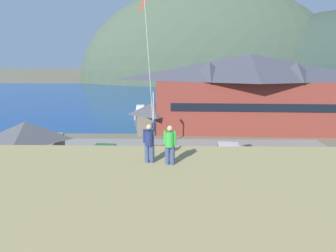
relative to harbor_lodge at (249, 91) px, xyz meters
The scene contains 18 objects.
ground_plane 24.62m from the harbor_lodge, 120.64° to the right, with size 600.00×600.00×0.00m, color #66604C.
parking_lot_pad 20.61m from the harbor_lodge, 128.05° to the right, with size 40.00×20.00×0.10m, color gray.
bay_water 41.70m from the harbor_lodge, 107.16° to the left, with size 360.00×84.00×0.03m, color navy.
far_hill_west_ridge 98.54m from the harbor_lodge, 86.36° to the left, with size 124.56×69.27×87.82m, color #42513D.
harbor_lodge is the anchor object (origin of this frame).
storage_shed_near_lot 29.97m from the harbor_lodge, 146.70° to the right, with size 6.80×6.40×4.80m.
storage_shed_waterside 14.47m from the harbor_lodge, behind, with size 6.32×6.29×4.37m.
wharf_dock 18.43m from the harbor_lodge, 141.78° to the left, with size 3.20×11.33×0.70m.
moored_boat_wharfside 20.41m from the harbor_lodge, 150.37° to the left, with size 2.48×6.53×2.16m.
moored_boat_outer_mooring 15.14m from the harbor_lodge, 135.81° to the left, with size 3.37×8.00×2.16m.
parked_car_front_row_end 15.38m from the harbor_lodge, 111.69° to the right, with size 4.34×2.33×1.82m.
parked_car_mid_row_far 24.45m from the harbor_lodge, 118.83° to the right, with size 4.23×2.12×1.82m.
parked_car_lone_by_shed 23.72m from the harbor_lodge, 141.59° to the right, with size 4.36×2.37×1.82m.
parked_car_back_row_left 20.19m from the harbor_lodge, 87.44° to the right, with size 4.31×2.27×1.82m.
parked_car_mid_row_near 19.97m from the harbor_lodge, 129.06° to the right, with size 4.33×2.32×1.82m.
parking_light_pole 16.76m from the harbor_lodge, 143.07° to the right, with size 0.24×0.78×6.82m.
person_kite_flyer 32.25m from the harbor_lodge, 112.02° to the right, with size 0.53×0.65×1.86m.
person_companion 32.14m from the harbor_lodge, 110.36° to the right, with size 0.54×0.40×1.74m.
Camera 1 is at (1.15, -21.17, 10.51)m, focal length 30.18 mm.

